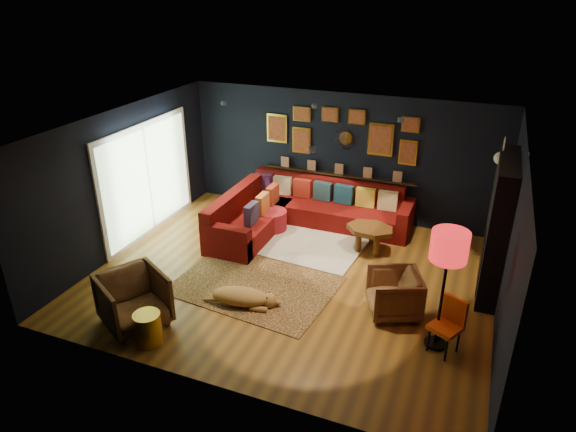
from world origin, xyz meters
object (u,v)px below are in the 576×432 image
at_px(coffee_table, 370,231).
at_px(floor_lamp, 449,251).
at_px(armchair_right, 394,292).
at_px(pouf, 272,220).
at_px(dog, 240,293).
at_px(armchair_left, 133,298).
at_px(gold_stool, 148,328).
at_px(sectional, 296,213).
at_px(orange_chair, 449,321).

relative_size(coffee_table, floor_lamp, 0.55).
distance_m(armchair_right, floor_lamp, 1.41).
relative_size(pouf, dog, 0.48).
relative_size(armchair_left, armchair_right, 1.18).
bearing_deg(armchair_right, dog, -96.20).
distance_m(coffee_table, gold_stool, 4.35).
bearing_deg(pouf, coffee_table, -3.06).
relative_size(sectional, gold_stool, 7.24).
bearing_deg(pouf, orange_chair, -34.09).
bearing_deg(dog, armchair_left, -151.46).
bearing_deg(pouf, dog, -77.39).
height_order(orange_chair, dog, orange_chair).
xyz_separation_m(orange_chair, floor_lamp, (-0.14, 0.05, 1.02)).
xyz_separation_m(pouf, floor_lamp, (3.51, -2.42, 1.26)).
bearing_deg(armchair_right, orange_chair, 32.73).
relative_size(armchair_left, orange_chair, 1.12).
xyz_separation_m(pouf, armchair_right, (2.81, -1.90, 0.15)).
bearing_deg(sectional, orange_chair, -40.52).
xyz_separation_m(armchair_left, dog, (1.21, 0.98, -0.24)).
height_order(pouf, armchair_right, armchair_right).
relative_size(armchair_left, dog, 0.73).
relative_size(pouf, floor_lamp, 0.34).
bearing_deg(orange_chair, sectional, 167.00).
xyz_separation_m(coffee_table, dog, (-1.44, -2.46, -0.19)).
xyz_separation_m(pouf, dog, (0.57, -2.57, -0.02)).
bearing_deg(gold_stool, orange_chair, 19.76).
height_order(pouf, dog, pouf).
height_order(armchair_left, armchair_right, armchair_left).
relative_size(sectional, armchair_right, 4.52).
xyz_separation_m(coffee_table, armchair_right, (0.80, -1.79, -0.02)).
xyz_separation_m(armchair_left, gold_stool, (0.44, -0.30, -0.21)).
bearing_deg(floor_lamp, gold_stool, -158.92).
height_order(coffee_table, armchair_left, armchair_left).
height_order(armchair_left, gold_stool, armchair_left).
distance_m(sectional, armchair_left, 4.00).
xyz_separation_m(pouf, gold_stool, (-0.20, -3.85, 0.01)).
bearing_deg(floor_lamp, pouf, 145.44).
xyz_separation_m(sectional, floor_lamp, (3.11, -2.73, 1.16)).
distance_m(pouf, floor_lamp, 4.45).
height_order(sectional, floor_lamp, floor_lamp).
bearing_deg(gold_stool, floor_lamp, 21.08).
xyz_separation_m(gold_stool, floor_lamp, (3.71, 1.43, 1.25)).
height_order(gold_stool, dog, gold_stool).
bearing_deg(armchair_right, floor_lamp, 30.40).
bearing_deg(sectional, pouf, -142.20).
height_order(sectional, armchair_left, armchair_left).
bearing_deg(dog, coffee_table, 49.18).
relative_size(armchair_right, floor_lamp, 0.43).
bearing_deg(armchair_left, orange_chair, -45.69).
bearing_deg(dog, pouf, 92.11).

